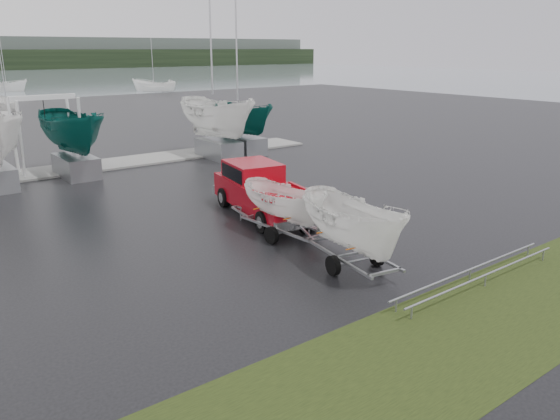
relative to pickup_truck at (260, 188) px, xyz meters
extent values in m
plane|color=black|center=(-3.11, 0.09, -1.04)|extent=(120.00, 120.00, 0.00)
plane|color=black|center=(-3.11, -10.91, -1.04)|extent=(40.00, 40.00, 0.00)
cube|color=gray|center=(-3.11, 13.09, -0.99)|extent=(30.00, 3.00, 0.12)
cube|color=maroon|center=(-0.06, -0.32, -0.23)|extent=(3.03, 6.12, 0.96)
cube|color=maroon|center=(0.13, 0.72, 0.52)|extent=(2.25, 2.62, 0.86)
cube|color=black|center=(0.13, 0.72, 0.57)|extent=(2.24, 2.37, 0.55)
cube|color=silver|center=(-0.59, -3.25, -0.53)|extent=(2.04, 0.54, 0.35)
cylinder|color=black|center=(-0.66, 1.74, -0.64)|extent=(0.44, 0.85, 0.81)
cylinder|color=black|center=(1.23, 1.40, -0.64)|extent=(0.44, 0.85, 0.81)
cylinder|color=black|center=(-1.34, -2.03, -0.64)|extent=(0.44, 0.85, 0.81)
cylinder|color=black|center=(0.54, -2.37, -0.64)|extent=(0.44, 0.85, 0.81)
cube|color=gray|center=(-1.70, -6.30, -0.59)|extent=(0.72, 3.56, 0.08)
cube|color=gray|center=(-0.62, -6.49, -0.59)|extent=(0.72, 3.56, 0.08)
cylinder|color=gray|center=(-1.20, -6.59, -0.74)|extent=(1.59, 0.36, 0.08)
cylinder|color=black|center=(-1.98, -6.45, -0.74)|extent=(0.28, 0.62, 0.60)
cylinder|color=black|center=(-0.41, -6.73, -0.74)|extent=(0.28, 0.62, 0.60)
imported|color=white|center=(-1.16, -6.39, 1.79)|extent=(2.06, 2.09, 4.68)
cube|color=orange|center=(-1.02, -5.61, -0.04)|extent=(1.53, 0.32, 0.03)
cube|color=orange|center=(-1.30, -7.18, -0.04)|extent=(1.53, 0.32, 0.03)
cube|color=gray|center=(-1.57, -2.94, -0.59)|extent=(0.31, 3.60, 0.08)
cube|color=gray|center=(-0.47, -2.87, -0.59)|extent=(0.31, 3.60, 0.08)
cylinder|color=gray|center=(-1.01, -3.10, -0.74)|extent=(1.60, 0.18, 0.08)
cylinder|color=black|center=(-1.80, -3.15, -0.74)|extent=(0.22, 0.61, 0.60)
cylinder|color=black|center=(-0.21, -3.05, -0.74)|extent=(0.22, 0.61, 0.60)
imported|color=white|center=(-1.02, -2.90, 1.43)|extent=(1.58, 1.62, 3.95)
cube|color=orange|center=(-1.07, -2.10, -0.04)|extent=(1.55, 0.14, 0.03)
cube|color=orange|center=(-0.97, -3.70, -0.04)|extent=(1.55, 0.14, 0.03)
cylinder|color=silver|center=(-6.07, 12.29, 0.96)|extent=(0.16, 0.58, 3.99)
cylinder|color=silver|center=(-6.07, 13.89, 0.96)|extent=(0.16, 0.58, 3.99)
cylinder|color=silver|center=(-3.07, 12.29, 0.96)|extent=(0.16, 0.58, 3.99)
cylinder|color=silver|center=(-3.07, 13.89, 0.96)|extent=(0.16, 0.58, 3.99)
cube|color=silver|center=(-4.57, 13.09, 2.96)|extent=(3.30, 0.25, 0.25)
cube|color=gray|center=(-3.78, 11.29, -0.49)|extent=(1.60, 3.20, 1.10)
imported|color=#0B4F47|center=(-3.78, 11.29, 3.26)|extent=(2.40, 2.47, 6.39)
cube|color=gray|center=(4.79, 11.09, -0.49)|extent=(1.60, 3.20, 1.10)
imported|color=white|center=(4.79, 11.09, 3.56)|extent=(2.63, 2.70, 7.00)
cylinder|color=#B2B2B7|center=(4.79, 11.59, 6.27)|extent=(0.10, 0.10, 7.00)
cube|color=gray|center=(6.77, 11.39, -0.49)|extent=(1.60, 3.20, 1.10)
imported|color=#0B4F47|center=(6.77, 11.39, 2.92)|extent=(2.15, 2.21, 5.73)
cylinder|color=#B2B2B7|center=(6.77, 11.89, 5.78)|extent=(0.10, 0.10, 7.00)
cylinder|color=gray|center=(0.89, -9.66, -0.69)|extent=(7.00, 0.06, 0.06)
cylinder|color=gray|center=(0.89, -9.16, -0.69)|extent=(7.00, 0.06, 0.06)
imported|color=white|center=(0.58, 47.85, -1.04)|extent=(2.25, 2.30, 5.56)
cylinder|color=#B2B2B7|center=(0.58, 47.85, 2.96)|extent=(0.08, 0.08, 8.00)
imported|color=white|center=(25.18, 63.88, -1.04)|extent=(3.99, 4.00, 7.49)
cylinder|color=#B2B2B7|center=(25.18, 63.88, 2.96)|extent=(0.08, 0.08, 8.00)
imported|color=white|center=(6.80, 77.66, -1.04)|extent=(4.04, 4.05, 7.54)
cylinder|color=#B2B2B7|center=(6.80, 77.66, 2.96)|extent=(0.08, 0.08, 8.00)
camera|label=1|loc=(-12.36, -17.37, 5.44)|focal=35.00mm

